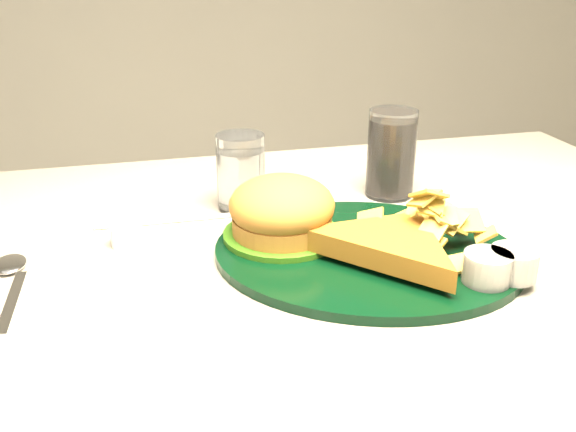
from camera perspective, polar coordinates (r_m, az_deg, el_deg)
The scene contains 7 objects.
dinner_plate at distance 0.72m, azimuth 7.14°, elevation -0.91°, with size 0.35×0.29×0.08m, color black, non-canonical shape.
water_glass at distance 0.86m, azimuth -4.21°, elevation 3.92°, with size 0.06×0.06×0.10m, color white.
cola_glass at distance 0.91m, azimuth 9.16°, elevation 5.50°, with size 0.07×0.07×0.12m, color black.
fork_napkin at distance 0.75m, azimuth 11.73°, elevation -3.34°, with size 0.13×0.17×0.01m, color silver, non-canonical shape.
spoon at distance 0.70m, azimuth -23.36°, elevation -6.81°, with size 0.05×0.17×0.01m, color silver, non-canonical shape.
ramekin at distance 0.79m, azimuth -14.17°, elevation -1.69°, with size 0.04×0.04×0.02m, color white.
wrapped_straw at distance 0.84m, azimuth -10.74°, elevation -0.43°, with size 0.18×0.06×0.01m, color white, non-canonical shape.
Camera 1 is at (-0.16, -0.64, 1.08)m, focal length 40.00 mm.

